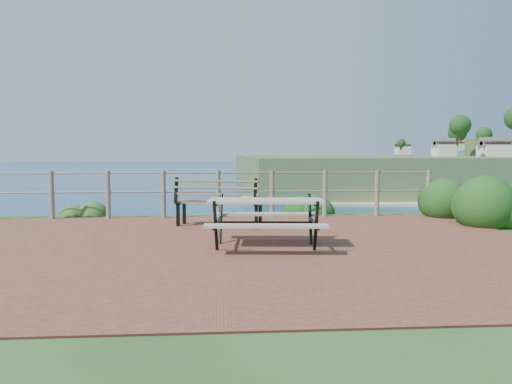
% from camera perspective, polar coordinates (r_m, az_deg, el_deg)
% --- Properties ---
extents(ground, '(10.00, 7.00, 0.12)m').
position_cam_1_polar(ground, '(7.38, -4.40, -6.40)').
color(ground, brown).
rests_on(ground, ground).
extents(ocean, '(1200.00, 1200.00, 0.00)m').
position_cam_1_polar(ocean, '(207.25, -4.19, 4.10)').
color(ocean, navy).
rests_on(ocean, ground).
extents(safety_railing, '(9.40, 0.10, 1.00)m').
position_cam_1_polar(safety_railing, '(10.62, -4.35, 0.06)').
color(safety_railing, '#6B5B4C').
rests_on(safety_railing, ground).
extents(picnic_table, '(1.71, 1.43, 0.70)m').
position_cam_1_polar(picnic_table, '(7.26, 1.11, -2.97)').
color(picnic_table, gray).
rests_on(picnic_table, ground).
extents(park_bench, '(1.69, 0.90, 0.92)m').
position_cam_1_polar(park_bench, '(9.32, -4.26, -0.33)').
color(park_bench, brown).
rests_on(park_bench, ground).
extents(shrub_right_front, '(1.39, 1.39, 1.98)m').
position_cam_1_polar(shrub_right_front, '(10.44, 25.23, -3.60)').
color(shrub_right_front, '#143E13').
rests_on(shrub_right_front, ground).
extents(shrub_right_edge, '(1.04, 1.04, 1.49)m').
position_cam_1_polar(shrub_right_edge, '(11.59, 20.96, -2.70)').
color(shrub_right_edge, '#143E13').
rests_on(shrub_right_edge, ground).
extents(shrub_lip_west, '(0.74, 0.74, 0.48)m').
position_cam_1_polar(shrub_lip_west, '(11.74, -19.09, -2.56)').
color(shrub_lip_west, '#204C1C').
rests_on(shrub_lip_west, ground).
extents(shrub_lip_east, '(0.87, 0.87, 0.65)m').
position_cam_1_polar(shrub_lip_east, '(11.73, 6.15, -2.35)').
color(shrub_lip_east, '#143E13').
rests_on(shrub_lip_east, ground).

